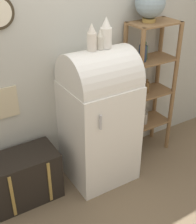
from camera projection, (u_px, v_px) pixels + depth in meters
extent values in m
plane|color=#7A664C|center=(110.00, 184.00, 3.52)|extent=(12.00, 12.00, 0.00)
cube|color=#B7B7AD|center=(82.00, 55.00, 3.28)|extent=(7.00, 0.05, 2.70)
cube|color=white|center=(99.00, 132.00, 3.40)|extent=(0.71, 0.64, 1.15)
cylinder|color=white|center=(99.00, 79.00, 3.10)|extent=(0.69, 0.61, 0.61)
cylinder|color=#B7B7BC|center=(101.00, 122.00, 2.89)|extent=(0.02, 0.02, 0.15)
cube|color=black|center=(24.00, 177.00, 3.22)|extent=(0.70, 0.41, 0.54)
cube|color=#AD8942|center=(12.00, 197.00, 2.97)|extent=(0.03, 0.01, 0.48)
cube|color=#AD8942|center=(50.00, 182.00, 3.15)|extent=(0.03, 0.01, 0.48)
cylinder|color=olive|center=(139.00, 101.00, 3.50)|extent=(0.05, 0.05, 1.64)
cylinder|color=olive|center=(173.00, 91.00, 3.74)|extent=(0.05, 0.05, 1.64)
cylinder|color=olive|center=(123.00, 92.00, 3.72)|extent=(0.05, 0.05, 1.64)
cylinder|color=olive|center=(157.00, 82.00, 3.96)|extent=(0.05, 0.05, 1.64)
cube|color=olive|center=(146.00, 121.00, 3.94)|extent=(0.55, 0.33, 0.02)
cube|color=olive|center=(148.00, 92.00, 3.73)|extent=(0.55, 0.33, 0.02)
cube|color=olive|center=(151.00, 59.00, 3.53)|extent=(0.55, 0.33, 0.02)
cube|color=olive|center=(154.00, 23.00, 3.33)|extent=(0.55, 0.33, 0.02)
cylinder|color=#335B3D|center=(145.00, 53.00, 3.45)|extent=(0.06, 0.06, 0.16)
cylinder|color=#335B3D|center=(145.00, 44.00, 3.40)|extent=(0.02, 0.02, 0.04)
cylinder|color=#23334C|center=(143.00, 53.00, 3.41)|extent=(0.09, 0.09, 0.18)
cylinder|color=#23334C|center=(143.00, 43.00, 3.36)|extent=(0.04, 0.04, 0.04)
cylinder|color=brown|center=(147.00, 87.00, 3.67)|extent=(0.06, 0.06, 0.13)
cylinder|color=brown|center=(147.00, 81.00, 3.63)|extent=(0.02, 0.02, 0.03)
cylinder|color=#9E998E|center=(144.00, 118.00, 3.85)|extent=(0.09, 0.09, 0.15)
cylinder|color=#9E998E|center=(144.00, 111.00, 3.80)|extent=(0.04, 0.04, 0.04)
cylinder|color=#AD8942|center=(149.00, 20.00, 3.31)|extent=(0.14, 0.14, 0.04)
sphere|color=#7F939E|center=(150.00, 2.00, 3.23)|extent=(0.32, 0.32, 0.32)
cylinder|color=silver|center=(92.00, 42.00, 2.88)|extent=(0.09, 0.09, 0.17)
cone|color=silver|center=(92.00, 28.00, 2.82)|extent=(0.08, 0.08, 0.09)
cylinder|color=beige|center=(100.00, 43.00, 2.93)|extent=(0.07, 0.07, 0.12)
cone|color=beige|center=(100.00, 33.00, 2.88)|extent=(0.06, 0.06, 0.07)
cylinder|color=white|center=(106.00, 38.00, 2.95)|extent=(0.11, 0.11, 0.19)
cone|color=white|center=(106.00, 22.00, 2.88)|extent=(0.09, 0.09, 0.10)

